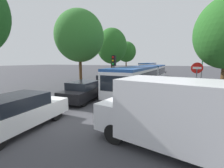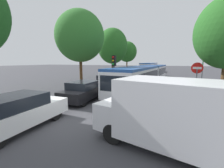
{
  "view_description": "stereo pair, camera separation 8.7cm",
  "coord_description": "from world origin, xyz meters",
  "px_view_note": "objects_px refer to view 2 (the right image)",
  "views": [
    {
      "loc": [
        4.4,
        -5.64,
        2.89
      ],
      "look_at": [
        0.2,
        4.69,
        1.2
      ],
      "focal_mm": 24.0,
      "sensor_mm": 36.0,
      "label": 1
    },
    {
      "loc": [
        4.48,
        -5.6,
        2.89
      ],
      "look_at": [
        0.2,
        4.69,
        1.2
      ],
      "focal_mm": 24.0,
      "sensor_mm": 36.0,
      "label": 2
    }
  ],
  "objects_px": {
    "city_bus_rear": "(149,67)",
    "direction_sign_post": "(203,65)",
    "tree_left_far": "(112,47)",
    "tree_left_distant": "(127,52)",
    "no_entry_sign": "(196,77)",
    "tree_left_mid": "(80,37)",
    "queued_car_graphite": "(137,74)",
    "white_van": "(175,113)",
    "queued_car_red": "(109,82)",
    "queued_car_white": "(17,112)",
    "traffic_light": "(114,66)",
    "articulated_bus": "(145,75)",
    "queued_car_black": "(84,91)",
    "queued_car_green": "(125,77)"
  },
  "relations": [
    {
      "from": "queued_car_graphite",
      "to": "white_van",
      "type": "relative_size",
      "value": 0.81
    },
    {
      "from": "tree_left_far",
      "to": "tree_left_mid",
      "type": "bearing_deg",
      "value": -86.48
    },
    {
      "from": "queued_car_black",
      "to": "tree_left_far",
      "type": "relative_size",
      "value": 0.5
    },
    {
      "from": "queued_car_red",
      "to": "white_van",
      "type": "xyz_separation_m",
      "value": [
        6.27,
        -9.03,
        0.47
      ]
    },
    {
      "from": "no_entry_sign",
      "to": "direction_sign_post",
      "type": "bearing_deg",
      "value": 168.26
    },
    {
      "from": "queued_car_black",
      "to": "no_entry_sign",
      "type": "bearing_deg",
      "value": -78.21
    },
    {
      "from": "queued_car_green",
      "to": "tree_left_far",
      "type": "xyz_separation_m",
      "value": [
        -3.79,
        4.58,
        4.55
      ]
    },
    {
      "from": "city_bus_rear",
      "to": "direction_sign_post",
      "type": "xyz_separation_m",
      "value": [
        8.52,
        -24.37,
        1.12
      ]
    },
    {
      "from": "queued_car_green",
      "to": "traffic_light",
      "type": "relative_size",
      "value": 1.24
    },
    {
      "from": "tree_left_distant",
      "to": "direction_sign_post",
      "type": "bearing_deg",
      "value": -52.31
    },
    {
      "from": "direction_sign_post",
      "to": "tree_left_far",
      "type": "bearing_deg",
      "value": -26.01
    },
    {
      "from": "queued_car_black",
      "to": "traffic_light",
      "type": "bearing_deg",
      "value": -26.09
    },
    {
      "from": "queued_car_black",
      "to": "direction_sign_post",
      "type": "distance_m",
      "value": 10.91
    },
    {
      "from": "white_van",
      "to": "queued_car_green",
      "type": "bearing_deg",
      "value": -54.44
    },
    {
      "from": "city_bus_rear",
      "to": "tree_left_far",
      "type": "xyz_separation_m",
      "value": [
        -3.77,
        -16.39,
        3.84
      ]
    },
    {
      "from": "articulated_bus",
      "to": "queued_car_black",
      "type": "bearing_deg",
      "value": -18.52
    },
    {
      "from": "queued_car_white",
      "to": "white_van",
      "type": "xyz_separation_m",
      "value": [
        6.18,
        0.94,
        0.48
      ]
    },
    {
      "from": "city_bus_rear",
      "to": "traffic_light",
      "type": "bearing_deg",
      "value": -175.58
    },
    {
      "from": "city_bus_rear",
      "to": "queued_car_red",
      "type": "distance_m",
      "value": 26.18
    },
    {
      "from": "queued_car_white",
      "to": "queued_car_red",
      "type": "relative_size",
      "value": 0.98
    },
    {
      "from": "queued_car_graphite",
      "to": "direction_sign_post",
      "type": "height_order",
      "value": "direction_sign_post"
    },
    {
      "from": "white_van",
      "to": "tree_left_distant",
      "type": "height_order",
      "value": "tree_left_distant"
    },
    {
      "from": "city_bus_rear",
      "to": "no_entry_sign",
      "type": "xyz_separation_m",
      "value": [
        7.5,
        -29.3,
        0.43
      ]
    },
    {
      "from": "queued_car_graphite",
      "to": "white_van",
      "type": "xyz_separation_m",
      "value": [
        6.03,
        -20.2,
        0.49
      ]
    },
    {
      "from": "queued_car_white",
      "to": "tree_left_distant",
      "type": "xyz_separation_m",
      "value": [
        -3.52,
        27.25,
        4.05
      ]
    },
    {
      "from": "articulated_bus",
      "to": "queued_car_graphite",
      "type": "distance_m",
      "value": 9.01
    },
    {
      "from": "city_bus_rear",
      "to": "traffic_light",
      "type": "xyz_separation_m",
      "value": [
        1.35,
        -28.27,
        1.06
      ]
    },
    {
      "from": "city_bus_rear",
      "to": "tree_left_distant",
      "type": "distance_m",
      "value": 10.11
    },
    {
      "from": "queued_car_graphite",
      "to": "city_bus_rear",
      "type": "bearing_deg",
      "value": -0.46
    },
    {
      "from": "queued_car_green",
      "to": "tree_left_mid",
      "type": "xyz_separation_m",
      "value": [
        -3.16,
        -5.7,
        4.61
      ]
    },
    {
      "from": "direction_sign_post",
      "to": "queued_car_white",
      "type": "bearing_deg",
      "value": 61.35
    },
    {
      "from": "queued_car_green",
      "to": "tree_left_far",
      "type": "relative_size",
      "value": 0.5
    },
    {
      "from": "queued_car_white",
      "to": "traffic_light",
      "type": "xyz_separation_m",
      "value": [
        1.27,
        7.87,
        1.74
      ]
    },
    {
      "from": "white_van",
      "to": "tree_left_distant",
      "type": "xyz_separation_m",
      "value": [
        -9.7,
        26.31,
        3.57
      ]
    },
    {
      "from": "traffic_light",
      "to": "direction_sign_post",
      "type": "relative_size",
      "value": 0.94
    },
    {
      "from": "queued_car_graphite",
      "to": "tree_left_distant",
      "type": "bearing_deg",
      "value": 29.69
    },
    {
      "from": "tree_left_distant",
      "to": "white_van",
      "type": "bearing_deg",
      "value": -69.75
    },
    {
      "from": "articulated_bus",
      "to": "direction_sign_post",
      "type": "bearing_deg",
      "value": 84.45
    },
    {
      "from": "queued_car_red",
      "to": "traffic_light",
      "type": "height_order",
      "value": "traffic_light"
    },
    {
      "from": "traffic_light",
      "to": "tree_left_far",
      "type": "xyz_separation_m",
      "value": [
        -5.11,
        11.87,
        2.78
      ]
    },
    {
      "from": "queued_car_green",
      "to": "direction_sign_post",
      "type": "bearing_deg",
      "value": -113.21
    },
    {
      "from": "queued_car_white",
      "to": "queued_car_green",
      "type": "distance_m",
      "value": 15.17
    },
    {
      "from": "white_van",
      "to": "tree_left_far",
      "type": "relative_size",
      "value": 0.63
    },
    {
      "from": "no_entry_sign",
      "to": "tree_left_mid",
      "type": "xyz_separation_m",
      "value": [
        -10.63,
        2.63,
        3.47
      ]
    },
    {
      "from": "queued_car_graphite",
      "to": "queued_car_black",
      "type": "bearing_deg",
      "value": 178.08
    },
    {
      "from": "direction_sign_post",
      "to": "tree_left_far",
      "type": "xyz_separation_m",
      "value": [
        -12.28,
        7.98,
        2.71
      ]
    },
    {
      "from": "tree_left_far",
      "to": "tree_left_distant",
      "type": "bearing_deg",
      "value": 87.53
    },
    {
      "from": "direction_sign_post",
      "to": "tree_left_mid",
      "type": "distance_m",
      "value": 12.2
    },
    {
      "from": "tree_left_mid",
      "to": "direction_sign_post",
      "type": "bearing_deg",
      "value": 11.14
    },
    {
      "from": "queued_car_black",
      "to": "white_van",
      "type": "distance_m",
      "value": 7.48
    }
  ]
}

